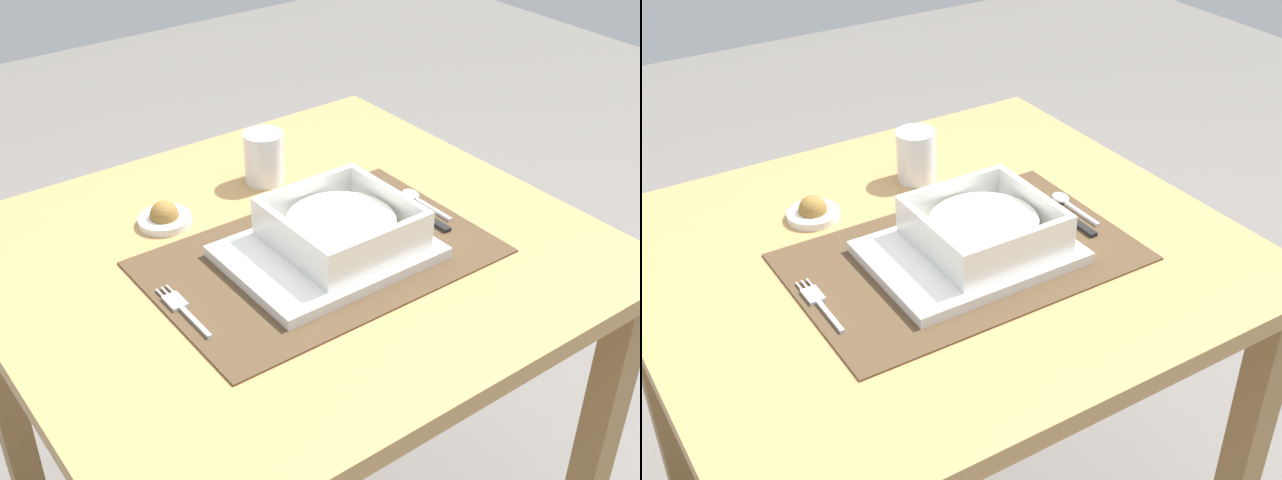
% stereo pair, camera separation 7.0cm
% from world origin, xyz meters
% --- Properties ---
extents(dining_table, '(0.84, 0.76, 0.73)m').
position_xyz_m(dining_table, '(0.00, 0.00, 0.62)').
color(dining_table, '#B2844C').
rests_on(dining_table, ground).
extents(placemat, '(0.48, 0.31, 0.00)m').
position_xyz_m(placemat, '(0.02, -0.05, 0.73)').
color(placemat, '#4C3823').
rests_on(placemat, dining_table).
extents(serving_plate, '(0.28, 0.21, 0.02)m').
position_xyz_m(serving_plate, '(0.03, -0.06, 0.74)').
color(serving_plate, white).
rests_on(serving_plate, placemat).
extents(porridge_bowl, '(0.18, 0.18, 0.06)m').
position_xyz_m(porridge_bowl, '(0.05, -0.06, 0.77)').
color(porridge_bowl, white).
rests_on(porridge_bowl, serving_plate).
extents(fork, '(0.02, 0.13, 0.00)m').
position_xyz_m(fork, '(-0.20, -0.04, 0.74)').
color(fork, silver).
rests_on(fork, placemat).
extents(spoon, '(0.02, 0.11, 0.01)m').
position_xyz_m(spoon, '(0.23, -0.01, 0.74)').
color(spoon, silver).
rests_on(spoon, placemat).
extents(butter_knife, '(0.01, 0.14, 0.01)m').
position_xyz_m(butter_knife, '(0.21, -0.05, 0.74)').
color(butter_knife, black).
rests_on(butter_knife, placemat).
extents(drinking_glass, '(0.06, 0.06, 0.09)m').
position_xyz_m(drinking_glass, '(0.08, 0.19, 0.77)').
color(drinking_glass, white).
rests_on(drinking_glass, dining_table).
extents(condiment_saucer, '(0.08, 0.08, 0.04)m').
position_xyz_m(condiment_saucer, '(-0.12, 0.16, 0.74)').
color(condiment_saucer, white).
rests_on(condiment_saucer, dining_table).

